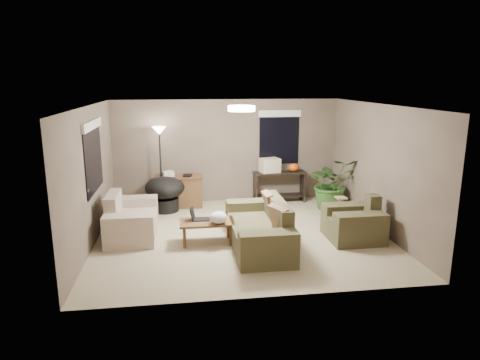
{
  "coord_description": "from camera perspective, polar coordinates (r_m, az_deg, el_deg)",
  "views": [
    {
      "loc": [
        -1.12,
        -7.82,
        2.94
      ],
      "look_at": [
        0.0,
        0.2,
        1.05
      ],
      "focal_mm": 32.0,
      "sensor_mm": 36.0,
      "label": 1
    }
  ],
  "objects": [
    {
      "name": "pumpkin",
      "position": [
        10.6,
        7.15,
        1.67
      ],
      "size": [
        0.29,
        0.29,
        0.2
      ],
      "primitive_type": "ellipsoid",
      "rotation": [
        0.0,
        0.0,
        -0.2
      ],
      "color": "orange",
      "rests_on": "console_table"
    },
    {
      "name": "desk_papers",
      "position": [
        10.12,
        -9.04,
        0.77
      ],
      "size": [
        0.71,
        0.31,
        0.12
      ],
      "color": "silver",
      "rests_on": "desk"
    },
    {
      "name": "armchair",
      "position": [
        8.39,
        14.96,
        -5.67
      ],
      "size": [
        0.95,
        1.0,
        0.85
      ],
      "color": "brown",
      "rests_on": "ground"
    },
    {
      "name": "plastic_bag",
      "position": [
        7.74,
        -2.89,
        -5.01
      ],
      "size": [
        0.39,
        0.37,
        0.22
      ],
      "primitive_type": "ellipsoid",
      "rotation": [
        0.0,
        0.0,
        -0.32
      ],
      "color": "white",
      "rests_on": "coffee_table"
    },
    {
      "name": "papasan_chair",
      "position": [
        9.92,
        -9.97,
        -1.51
      ],
      "size": [
        1.09,
        1.09,
        0.8
      ],
      "color": "black",
      "rests_on": "ground"
    },
    {
      "name": "room_shell",
      "position": [
        8.08,
        0.2,
        1.06
      ],
      "size": [
        5.5,
        5.5,
        5.5
      ],
      "color": "tan",
      "rests_on": "ground"
    },
    {
      "name": "floor_lamp",
      "position": [
        10.03,
        -10.68,
        5.22
      ],
      "size": [
        0.32,
        0.32,
        1.91
      ],
      "color": "black",
      "rests_on": "ground"
    },
    {
      "name": "cardboard_box",
      "position": [
        10.45,
        3.98,
        1.97
      ],
      "size": [
        0.52,
        0.43,
        0.34
      ],
      "primitive_type": "cube",
      "rotation": [
        0.0,
        0.0,
        0.23
      ],
      "color": "beige",
      "rests_on": "console_table"
    },
    {
      "name": "main_sofa",
      "position": [
        7.79,
        2.75,
        -6.73
      ],
      "size": [
        0.95,
        2.2,
        0.85
      ],
      "color": "#47442B",
      "rests_on": "ground"
    },
    {
      "name": "throw_pillows",
      "position": [
        7.73,
        4.64,
        -4.15
      ],
      "size": [
        0.39,
        1.38,
        0.47
      ],
      "color": "#8C7251",
      "rests_on": "main_sofa"
    },
    {
      "name": "desk",
      "position": [
        10.22,
        -8.08,
        -1.51
      ],
      "size": [
        1.1,
        0.5,
        0.75
      ],
      "color": "brown",
      "rests_on": "ground"
    },
    {
      "name": "cat_scratching_post",
      "position": [
        9.5,
        13.24,
        -3.89
      ],
      "size": [
        0.32,
        0.32,
        0.5
      ],
      "color": "tan",
      "rests_on": "ground"
    },
    {
      "name": "coffee_table",
      "position": [
        7.92,
        -4.42,
        -5.92
      ],
      "size": [
        1.0,
        0.55,
        0.42
      ],
      "color": "brown",
      "rests_on": "ground"
    },
    {
      "name": "window_back",
      "position": [
        10.64,
        5.28,
        6.87
      ],
      "size": [
        1.06,
        0.05,
        1.33
      ],
      "color": "black",
      "rests_on": "room_shell"
    },
    {
      "name": "ceiling_fixture",
      "position": [
        7.91,
        0.2,
        9.52
      ],
      "size": [
        0.5,
        0.5,
        0.1
      ],
      "primitive_type": "cylinder",
      "color": "white",
      "rests_on": "room_shell"
    },
    {
      "name": "loveseat",
      "position": [
        8.56,
        -14.37,
        -5.26
      ],
      "size": [
        0.9,
        1.6,
        0.85
      ],
      "color": "beige",
      "rests_on": "ground"
    },
    {
      "name": "console_table",
      "position": [
        10.61,
        5.26,
        -0.56
      ],
      "size": [
        1.3,
        0.4,
        0.75
      ],
      "color": "black",
      "rests_on": "ground"
    },
    {
      "name": "houseplant",
      "position": [
        10.19,
        12.1,
        -1.15
      ],
      "size": [
        1.1,
        1.22,
        0.95
      ],
      "primitive_type": "imported",
      "color": "#2D5923",
      "rests_on": "ground"
    },
    {
      "name": "laptop",
      "position": [
        7.97,
        -5.7,
        -4.9
      ],
      "size": [
        0.39,
        0.24,
        0.24
      ],
      "color": "black",
      "rests_on": "coffee_table"
    },
    {
      "name": "window_left",
      "position": [
        8.36,
        -19.02,
        4.47
      ],
      "size": [
        0.05,
        1.56,
        1.33
      ],
      "color": "black",
      "rests_on": "room_shell"
    }
  ]
}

